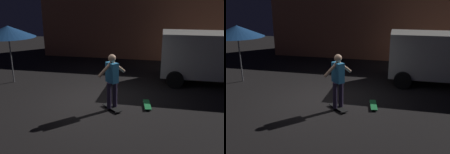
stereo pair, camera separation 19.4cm
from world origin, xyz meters
TOP-DOWN VIEW (x-y plane):
  - ground_plane at (0.00, 0.00)m, footprint 28.00×28.00m
  - low_building at (0.74, 7.90)m, footprint 11.68×3.17m
  - parked_van at (4.22, 2.84)m, footprint 4.62×2.22m
  - patio_umbrella at (-4.01, 1.25)m, footprint 2.10×2.10m
  - skateboard_ridden at (0.50, -0.56)m, footprint 0.72×0.67m
  - skateboard_spare at (1.55, -0.11)m, footprint 0.33×0.80m
  - skater at (0.50, -0.56)m, footprint 0.72×0.79m

SIDE VIEW (x-z plane):
  - ground_plane at x=0.00m, z-range 0.00..0.00m
  - skateboard_ridden at x=0.50m, z-range 0.02..0.09m
  - skateboard_spare at x=1.55m, z-range 0.02..0.09m
  - skater at x=0.50m, z-range 0.20..1.87m
  - parked_van at x=4.22m, z-range 0.15..2.18m
  - low_building at x=0.74m, z-range 0.00..3.40m
  - patio_umbrella at x=-4.01m, z-range 0.92..3.22m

